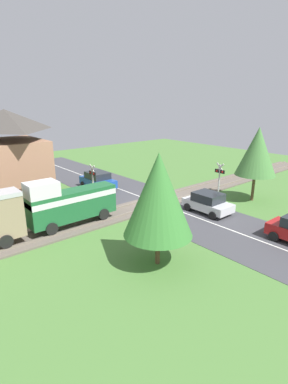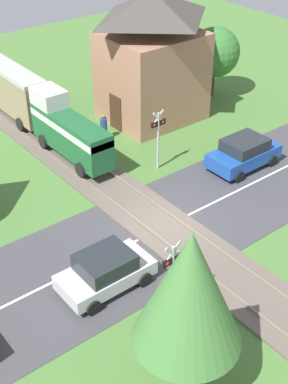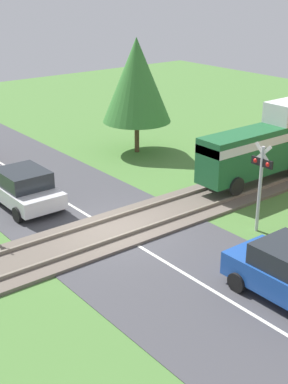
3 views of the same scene
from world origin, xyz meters
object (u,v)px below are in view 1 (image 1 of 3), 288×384
Objects in this scene: car_near_crossing at (208,202)px; station_building at (10,161)px; train at (14,214)px; crossing_signal_west_approach at (219,177)px; crossing_signal_east_approach at (93,179)px; car_far_side at (98,180)px; pedestrian_by_station at (43,209)px.

car_near_crossing is 15.23m from station_building.
train reaches higher than crossing_signal_west_approach.
train reaches higher than car_near_crossing.
crossing_signal_west_approach is 10.18m from crossing_signal_east_approach.
train is 3.33× the size of car_far_side.
train is at bearing 72.12° from car_near_crossing.
crossing_signal_west_approach is 2.10× the size of pedestrian_by_station.
train is at bearing 124.39° from car_far_side.
station_building reaches higher than crossing_signal_west_approach.
car_near_crossing is at bearing -142.19° from crossing_signal_east_approach.
train is 3.99m from pedestrian_by_station.
crossing_signal_east_approach is (6.11, 8.14, 0.00)m from crossing_signal_west_approach.
train is 1.73× the size of station_building.
crossing_signal_west_approach is 0.44× the size of station_building.
pedestrian_by_station is (-3.96, -0.63, -2.92)m from station_building.
crossing_signal_east_approach is at bearing 37.81° from car_near_crossing.
pedestrian_by_station is (-0.36, 4.32, -1.37)m from crossing_signal_east_approach.
train is 7.20m from station_building.
car_near_crossing is 1.11× the size of crossing_signal_east_approach.
station_building reaches higher than train.
station_building is (6.66, -2.08, 1.77)m from train.
station_building is (0.04, 7.58, 2.80)m from car_far_side.
train is 15.48m from crossing_signal_west_approach.
crossing_signal_west_approach is at bearing -126.88° from crossing_signal_east_approach.
car_far_side is at bearing -36.46° from crossing_signal_east_approach.
station_building is at bearing -17.39° from train.
car_far_side is (6.61, -9.66, -1.03)m from train.
car_near_crossing is (-4.05, -12.54, -1.07)m from train.
car_far_side is at bearing -55.61° from train.
station_building is at bearing 89.69° from car_far_side.
car_far_side reaches higher than pedestrian_by_station.
pedestrian_by_station is at bearing 55.55° from car_near_crossing.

